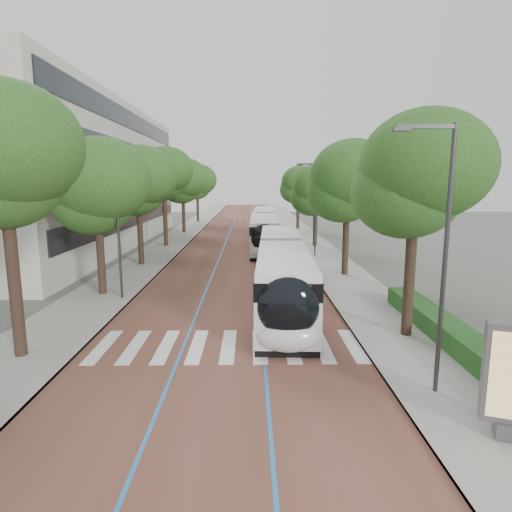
{
  "coord_description": "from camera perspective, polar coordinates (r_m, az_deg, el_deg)",
  "views": [
    {
      "loc": [
        1.08,
        -15.25,
        6.49
      ],
      "look_at": [
        1.4,
        8.38,
        2.4
      ],
      "focal_mm": 30.0,
      "sensor_mm": 36.0,
      "label": 1
    }
  ],
  "objects": [
    {
      "name": "ground",
      "position": [
        16.61,
        -4.58,
        -13.22
      ],
      "size": [
        160.0,
        160.0,
        0.0
      ],
      "primitive_type": "plane",
      "color": "#51544C",
      "rests_on": "ground"
    },
    {
      "name": "road",
      "position": [
        55.64,
        -1.89,
        3.13
      ],
      "size": [
        11.0,
        140.0,
        0.02
      ],
      "primitive_type": "cube",
      "color": "brown",
      "rests_on": "ground"
    },
    {
      "name": "sidewalk_left",
      "position": [
        56.28,
        -9.56,
        3.13
      ],
      "size": [
        4.0,
        140.0,
        0.12
      ],
      "primitive_type": "cube",
      "color": "gray",
      "rests_on": "ground"
    },
    {
      "name": "sidewalk_right",
      "position": [
        55.99,
        5.82,
        3.18
      ],
      "size": [
        4.0,
        140.0,
        0.12
      ],
      "primitive_type": "cube",
      "color": "gray",
      "rests_on": "ground"
    },
    {
      "name": "kerb_left",
      "position": [
        56.02,
        -7.64,
        3.14
      ],
      "size": [
        0.2,
        140.0,
        0.14
      ],
      "primitive_type": "cube",
      "color": "gray",
      "rests_on": "ground"
    },
    {
      "name": "kerb_right",
      "position": [
        55.8,
        3.88,
        3.18
      ],
      "size": [
        0.2,
        140.0,
        0.14
      ],
      "primitive_type": "cube",
      "color": "gray",
      "rests_on": "ground"
    },
    {
      "name": "zebra_crossing",
      "position": [
        17.51,
        -3.69,
        -11.87
      ],
      "size": [
        10.55,
        3.6,
        0.01
      ],
      "color": "silver",
      "rests_on": "ground"
    },
    {
      "name": "lane_line_left",
      "position": [
        55.69,
        -3.54,
        3.14
      ],
      "size": [
        0.12,
        126.0,
        0.01
      ],
      "primitive_type": "cube",
      "color": "#236DB0",
      "rests_on": "road"
    },
    {
      "name": "lane_line_right",
      "position": [
        55.63,
        -0.24,
        3.15
      ],
      "size": [
        0.12,
        126.0,
        0.01
      ],
      "primitive_type": "cube",
      "color": "#236DB0",
      "rests_on": "road"
    },
    {
      "name": "office_building",
      "position": [
        47.89,
        -26.58,
        9.42
      ],
      "size": [
        18.11,
        40.0,
        14.0
      ],
      "color": "#9D9C92",
      "rests_on": "ground"
    },
    {
      "name": "hedge",
      "position": [
        18.23,
        25.81,
        -10.31
      ],
      "size": [
        1.2,
        14.0,
        0.8
      ],
      "primitive_type": "cube",
      "color": "#1D4A19",
      "rests_on": "sidewalk_right"
    },
    {
      "name": "streetlight_near",
      "position": [
        13.54,
        23.37,
        1.93
      ],
      "size": [
        1.82,
        0.2,
        8.0
      ],
      "color": "#313234",
      "rests_on": "sidewalk_right"
    },
    {
      "name": "streetlight_far",
      "position": [
        37.69,
        7.73,
        7.19
      ],
      "size": [
        1.82,
        0.2,
        8.0
      ],
      "color": "#313234",
      "rests_on": "sidewalk_right"
    },
    {
      "name": "lamp_post_left",
      "position": [
        24.45,
        -17.9,
        3.78
      ],
      "size": [
        0.14,
        0.14,
        8.0
      ],
      "primitive_type": "cylinder",
      "color": "#313234",
      "rests_on": "sidewalk_left"
    },
    {
      "name": "trees_left",
      "position": [
        43.33,
        -12.38,
        9.59
      ],
      "size": [
        5.94,
        60.46,
        9.38
      ],
      "color": "black",
      "rests_on": "ground"
    },
    {
      "name": "trees_right",
      "position": [
        37.6,
        9.48,
        9.03
      ],
      "size": [
        5.78,
        47.22,
        8.77
      ],
      "color": "black",
      "rests_on": "ground"
    },
    {
      "name": "lead_bus",
      "position": [
        23.93,
        3.46,
        -1.92
      ],
      "size": [
        3.36,
        18.49,
        3.2
      ],
      "rotation": [
        0.0,
        0.0,
        -0.05
      ],
      "color": "black",
      "rests_on": "ground"
    },
    {
      "name": "bus_queued_0",
      "position": [
        40.28,
        1.05,
        2.88
      ],
      "size": [
        2.75,
        12.44,
        3.2
      ],
      "rotation": [
        0.0,
        0.0,
        -0.02
      ],
      "color": "silver",
      "rests_on": "ground"
    },
    {
      "name": "bus_queued_1",
      "position": [
        53.38,
        1.07,
        4.59
      ],
      "size": [
        3.13,
        12.51,
        3.2
      ],
      "rotation": [
        0.0,
        0.0,
        -0.05
      ],
      "color": "silver",
      "rests_on": "ground"
    }
  ]
}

